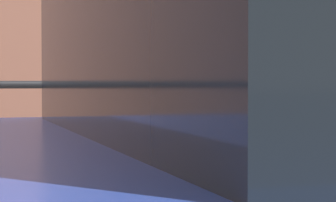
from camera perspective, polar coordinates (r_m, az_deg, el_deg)
name	(u,v)px	position (r m, az deg, el deg)	size (l,w,h in m)	color
parking_meter	(118,111)	(3.13, -4.33, -0.89)	(0.17, 0.17, 1.34)	slate
pedestrian_at_meter	(231,111)	(3.34, 5.48, -0.83)	(0.61, 0.58, 1.68)	slate
background_railing	(103,120)	(5.34, -5.59, -1.63)	(24.06, 0.06, 1.11)	black
backdrop_wall	(62,26)	(7.67, -9.15, 6.38)	(32.00, 0.50, 3.75)	brown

